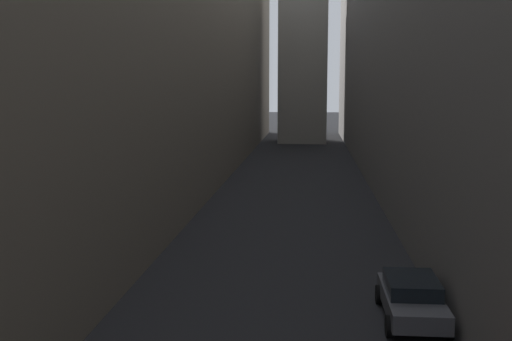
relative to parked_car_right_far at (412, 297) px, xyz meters
The scene contains 4 objects.
ground_plane 23.88m from the parked_car_right_far, 100.62° to the left, with size 264.00×264.00×0.00m, color #232326.
building_block_left 31.09m from the parked_car_right_far, 120.59° to the left, with size 10.31×108.00×20.62m, color #756B5B.
building_block_right 28.45m from the parked_car_right_far, 74.68° to the left, with size 11.75×108.00×22.68m, color slate.
parked_car_right_far is the anchor object (origin of this frame).
Camera 1 is at (1.12, 5.05, 7.46)m, focal length 43.67 mm.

